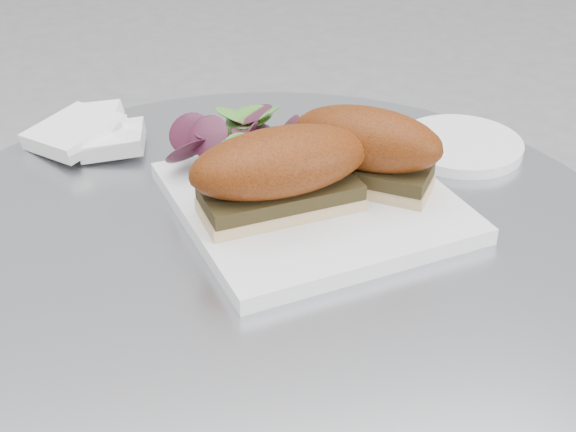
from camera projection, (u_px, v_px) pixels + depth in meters
name	position (u px, v px, depth m)	size (l,w,h in m)	color
plate	(313.00, 201.00, 0.76)	(0.25, 0.25, 0.02)	white
sandwich_left	(281.00, 171.00, 0.71)	(0.18, 0.10, 0.08)	tan
sandwich_right	(367.00, 147.00, 0.75)	(0.16, 0.14, 0.08)	tan
salad	(245.00, 146.00, 0.79)	(0.12, 0.12, 0.05)	#4F9932
napkin	(95.00, 141.00, 0.87)	(0.11, 0.11, 0.02)	white
saucer	(460.00, 145.00, 0.87)	(0.13, 0.13, 0.01)	white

